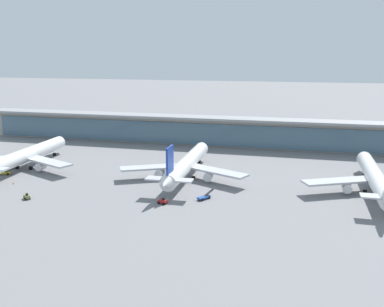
{
  "coord_description": "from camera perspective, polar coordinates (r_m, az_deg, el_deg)",
  "views": [
    {
      "loc": [
        40.97,
        -150.87,
        47.01
      ],
      "look_at": [
        0.0,
        11.51,
        7.94
      ],
      "focal_mm": 40.22,
      "sensor_mm": 36.0,
      "label": 1
    }
  ],
  "objects": [
    {
      "name": "service_truck_at_far_stand_blue",
      "position": [
        142.6,
        1.65,
        -5.78
      ],
      "size": [
        4.79,
        6.47,
        2.7
      ],
      "color": "#234C9E",
      "rests_on": "ground"
    },
    {
      "name": "service_truck_near_nose_olive",
      "position": [
        152.81,
        -21.06,
        -5.35
      ],
      "size": [
        3.26,
        3.2,
        2.05
      ],
      "color": "olive",
      "rests_on": "ground"
    },
    {
      "name": "service_truck_mid_apron_red",
      "position": [
        138.6,
        -3.93,
        -6.34
      ],
      "size": [
        3.2,
        2.37,
        2.05
      ],
      "color": "#B21E1E",
      "rests_on": "ground"
    },
    {
      "name": "service_truck_by_tail_yellow",
      "position": [
        186.22,
        -23.62,
        -2.36
      ],
      "size": [
        6.79,
        3.91,
        2.7
      ],
      "color": "yellow",
      "rests_on": "ground"
    },
    {
      "name": "airliner_centre_stand",
      "position": [
        165.3,
        -0.74,
        -1.43
      ],
      "size": [
        49.87,
        64.72,
        17.26
      ],
      "color": "white",
      "rests_on": "ground"
    },
    {
      "name": "terminal_building",
      "position": [
        223.74,
        3.39,
        3.03
      ],
      "size": [
        263.38,
        12.8,
        15.2
      ],
      "color": "#9E998E",
      "rests_on": "ground"
    },
    {
      "name": "airliner_left_stand",
      "position": [
        192.21,
        -21.24,
        -0.27
      ],
      "size": [
        49.84,
        64.78,
        17.26
      ],
      "color": "white",
      "rests_on": "ground"
    },
    {
      "name": "safety_cone_echo",
      "position": [
        172.09,
        -22.61,
        -3.65
      ],
      "size": [
        0.62,
        0.62,
        0.7
      ],
      "color": "orange",
      "rests_on": "ground"
    },
    {
      "name": "airliner_right_stand",
      "position": [
        160.33,
        23.13,
        -2.98
      ],
      "size": [
        49.87,
        64.65,
        17.26
      ],
      "color": "white",
      "rests_on": "ground"
    },
    {
      "name": "ground_plane",
      "position": [
        163.25,
        -0.99,
        -3.6
      ],
      "size": [
        1200.0,
        1200.0,
        0.0
      ],
      "primitive_type": "plane",
      "color": "slate"
    }
  ]
}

